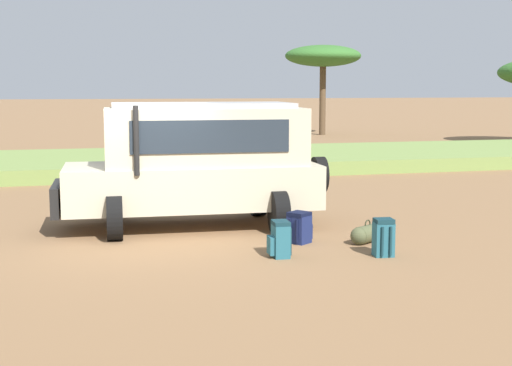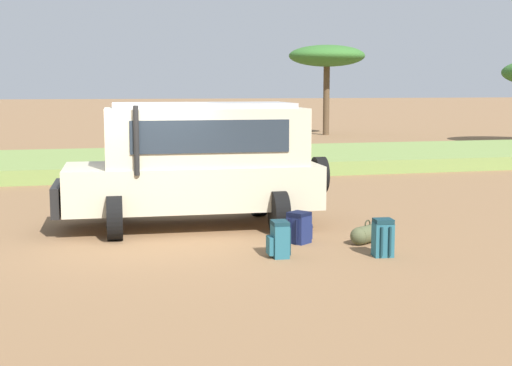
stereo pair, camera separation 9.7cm
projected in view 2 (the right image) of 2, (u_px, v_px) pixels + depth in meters
The scene contains 8 objects.
ground_plane at pixel (146, 237), 13.08m from camera, with size 320.00×320.00×0.00m, color olive.
grass_bank at pixel (112, 163), 23.85m from camera, with size 120.00×7.00×0.44m.
safari_vehicle at pixel (198, 161), 13.96m from camera, with size 5.41×2.92×2.44m.
backpack_beside_front_wheel at pixel (279, 240), 11.53m from camera, with size 0.38×0.39×0.60m.
backpack_cluster_center at pixel (299, 228), 12.59m from camera, with size 0.50×0.47×0.56m.
backpack_near_rear_wheel at pixel (383, 238), 11.58m from camera, with size 0.34×0.40×0.62m.
duffel_bag_low_black_case at pixel (367, 234), 12.61m from camera, with size 0.74×0.58×0.42m.
acacia_tree_left_mid at pixel (327, 57), 40.69m from camera, with size 4.41×3.89×5.14m.
Camera 2 is at (-1.24, -12.93, 2.74)m, focal length 50.00 mm.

